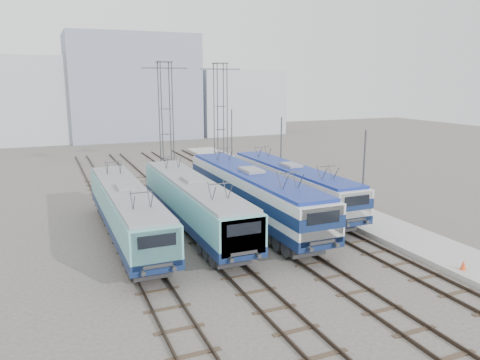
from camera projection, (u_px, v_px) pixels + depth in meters
name	position (u px, v px, depth m)	size (l,w,h in m)	color
ground	(262.00, 258.00, 27.67)	(160.00, 160.00, 0.00)	#514C47
platform	(331.00, 205.00, 38.73)	(4.00, 70.00, 0.30)	#9E9E99
locomotive_far_left	(127.00, 209.00, 30.05)	(2.71, 17.13, 3.22)	#101F47
locomotive_center_left	(194.00, 201.00, 31.83)	(2.78, 17.55, 3.30)	#101F47
locomotive_center_right	(252.00, 192.00, 33.74)	(2.98, 18.87, 3.55)	#101F47
locomotive_far_right	(292.00, 183.00, 37.53)	(2.73, 17.28, 3.25)	#101F47
catenary_tower_west	(166.00, 118.00, 46.06)	(4.50, 1.20, 12.00)	#3F4247
catenary_tower_east	(221.00, 114.00, 50.35)	(4.50, 1.20, 12.00)	#3F4247
mast_front	(363.00, 181.00, 32.02)	(0.12, 0.12, 7.00)	#3F4247
mast_mid	(281.00, 156.00, 42.81)	(0.12, 0.12, 7.00)	#3F4247
mast_rear	(232.00, 140.00, 53.61)	(0.12, 0.12, 7.00)	#3F4247
safety_cone	(463.00, 265.00, 25.11)	(0.34, 0.34, 0.53)	#EC4C1E
building_west	(22.00, 100.00, 76.62)	(18.00, 12.00, 14.00)	#A8B2BA
building_center	(132.00, 87.00, 83.08)	(22.00, 14.00, 18.00)	gray
building_east	(236.00, 102.00, 91.36)	(16.00, 12.00, 12.00)	#A8B2BA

